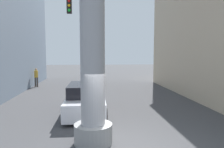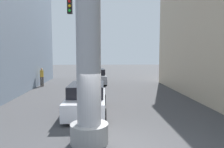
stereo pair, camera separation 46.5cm
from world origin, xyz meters
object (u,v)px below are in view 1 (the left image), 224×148
pedestrian_far_left (36,76)px  traffic_light_mast (3,30)px  car_lead (86,99)px  street_lamp (210,34)px  car_far (91,77)px

pedestrian_far_left → traffic_light_mast: bearing=-84.1°
pedestrian_far_left → car_lead: bearing=-62.9°
street_lamp → traffic_light_mast: (-11.87, -2.64, -0.11)m
pedestrian_far_left → car_far: bearing=18.0°
car_far → pedestrian_far_left: (-5.20, -1.69, 0.31)m
traffic_light_mast → pedestrian_far_left: (-1.05, 10.22, -3.25)m
car_far → pedestrian_far_left: 5.48m
car_lead → street_lamp: bearing=14.3°
street_lamp → car_lead: street_lamp is taller
street_lamp → traffic_light_mast: bearing=-167.5°
car_lead → car_far: bearing=88.6°
traffic_light_mast → car_lead: (3.87, 0.60, -3.55)m
street_lamp → car_far: 12.61m
pedestrian_far_left → street_lamp: bearing=-30.4°
street_lamp → car_far: bearing=129.8°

